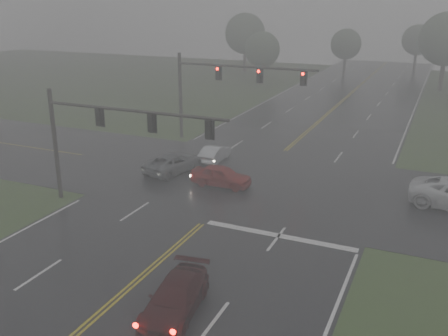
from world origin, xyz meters
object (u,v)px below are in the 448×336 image
at_px(signal_gantry_near, 101,129).
at_px(sedan_maroon, 176,312).
at_px(sedan_red, 221,186).
at_px(sedan_silver, 215,161).
at_px(signal_gantry_far, 219,82).
at_px(car_grey, 174,172).

bearing_deg(signal_gantry_near, sedan_maroon, -40.65).
relative_size(sedan_red, sedan_silver, 1.08).
bearing_deg(sedan_red, signal_gantry_far, 24.26).
relative_size(sedan_maroon, car_grey, 0.93).
distance_m(sedan_silver, signal_gantry_near, 12.23).
height_order(sedan_silver, signal_gantry_far, signal_gantry_far).
bearing_deg(sedan_maroon, car_grey, 110.75).
bearing_deg(signal_gantry_near, sedan_silver, 78.25).
xyz_separation_m(car_grey, signal_gantry_near, (-0.55, -7.39, 4.95)).
bearing_deg(signal_gantry_far, sedan_red, -64.82).
xyz_separation_m(sedan_maroon, signal_gantry_far, (-9.12, 24.34, 5.41)).
bearing_deg(sedan_red, signal_gantry_near, 139.97).
relative_size(sedan_silver, signal_gantry_near, 0.32).
distance_m(signal_gantry_near, signal_gantry_far, 16.34).
bearing_deg(signal_gantry_far, signal_gantry_near, -90.75).
height_order(sedan_maroon, car_grey, car_grey).
bearing_deg(sedan_red, sedan_silver, 28.63).
xyz_separation_m(sedan_silver, car_grey, (-1.73, -3.57, 0.00)).
bearing_deg(signal_gantry_far, car_grey, -87.83).
distance_m(sedan_silver, signal_gantry_far, 7.90).
height_order(sedan_maroon, signal_gantry_near, signal_gantry_near).
distance_m(sedan_red, sedan_silver, 5.52).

